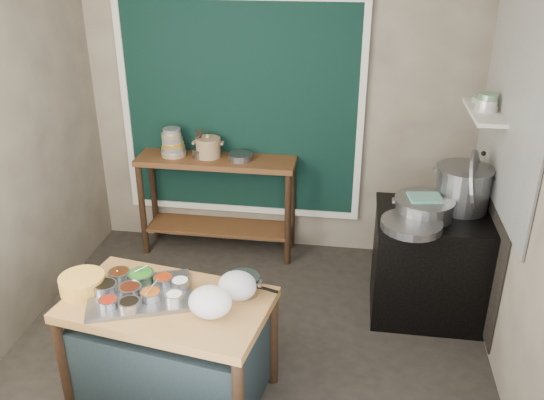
# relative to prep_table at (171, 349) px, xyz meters

# --- Properties ---
(floor) EXTENTS (3.50, 3.00, 0.02)m
(floor) POSITION_rel_prep_table_xyz_m (0.40, 0.66, -0.39)
(floor) COLOR #2C2722
(floor) RESTS_ON ground
(back_wall) EXTENTS (3.50, 0.02, 2.80)m
(back_wall) POSITION_rel_prep_table_xyz_m (0.40, 2.17, 1.02)
(back_wall) COLOR gray
(back_wall) RESTS_ON floor
(left_wall) EXTENTS (0.02, 3.00, 2.80)m
(left_wall) POSITION_rel_prep_table_xyz_m (-1.36, 0.66, 1.02)
(left_wall) COLOR gray
(left_wall) RESTS_ON floor
(right_wall) EXTENTS (0.02, 3.00, 2.80)m
(right_wall) POSITION_rel_prep_table_xyz_m (2.16, 0.66, 1.02)
(right_wall) COLOR gray
(right_wall) RESTS_ON floor
(curtain_panel) EXTENTS (2.10, 0.02, 1.90)m
(curtain_panel) POSITION_rel_prep_table_xyz_m (0.05, 2.13, 0.98)
(curtain_panel) COLOR black
(curtain_panel) RESTS_ON back_wall
(curtain_frame) EXTENTS (2.22, 0.03, 2.02)m
(curtain_frame) POSITION_rel_prep_table_xyz_m (0.05, 2.12, 0.98)
(curtain_frame) COLOR beige
(curtain_frame) RESTS_ON back_wall
(tile_panel) EXTENTS (0.02, 1.70, 1.70)m
(tile_panel) POSITION_rel_prep_table_xyz_m (2.13, 1.21, 1.48)
(tile_panel) COLOR #B2B2AA
(tile_panel) RESTS_ON right_wall
(soot_patch) EXTENTS (0.01, 1.30, 1.30)m
(soot_patch) POSITION_rel_prep_table_xyz_m (2.14, 1.31, 0.32)
(soot_patch) COLOR black
(soot_patch) RESTS_ON right_wall
(wall_shelf) EXTENTS (0.22, 0.70, 0.03)m
(wall_shelf) POSITION_rel_prep_table_xyz_m (2.03, 1.51, 1.23)
(wall_shelf) COLOR beige
(wall_shelf) RESTS_ON right_wall
(prep_table) EXTENTS (1.35, 0.91, 0.75)m
(prep_table) POSITION_rel_prep_table_xyz_m (0.00, 0.00, 0.00)
(prep_table) COLOR olive
(prep_table) RESTS_ON floor
(back_counter) EXTENTS (1.45, 0.40, 0.95)m
(back_counter) POSITION_rel_prep_table_xyz_m (-0.15, 1.94, 0.10)
(back_counter) COLOR brown
(back_counter) RESTS_ON floor
(stove_block) EXTENTS (0.90, 0.68, 0.85)m
(stove_block) POSITION_rel_prep_table_xyz_m (1.75, 1.21, 0.05)
(stove_block) COLOR black
(stove_block) RESTS_ON floor
(stove_top) EXTENTS (0.92, 0.69, 0.03)m
(stove_top) POSITION_rel_prep_table_xyz_m (1.75, 1.21, 0.49)
(stove_top) COLOR black
(stove_top) RESTS_ON stove_block
(condiment_tray) EXTENTS (0.74, 0.63, 0.03)m
(condiment_tray) POSITION_rel_prep_table_xyz_m (-0.18, 0.02, 0.39)
(condiment_tray) COLOR gray
(condiment_tray) RESTS_ON prep_table
(condiment_bowls) EXTENTS (0.58, 0.44, 0.07)m
(condiment_bowls) POSITION_rel_prep_table_xyz_m (-0.20, 0.03, 0.43)
(condiment_bowls) COLOR gray
(condiment_bowls) RESTS_ON condiment_tray
(yellow_basin) EXTENTS (0.38, 0.38, 0.11)m
(yellow_basin) POSITION_rel_prep_table_xyz_m (-0.55, 0.02, 0.43)
(yellow_basin) COLOR gold
(yellow_basin) RESTS_ON prep_table
(saucepan) EXTENTS (0.27, 0.27, 0.12)m
(saucepan) POSITION_rel_prep_table_xyz_m (0.45, 0.16, 0.43)
(saucepan) COLOR gray
(saucepan) RESTS_ON prep_table
(plastic_bag_a) EXTENTS (0.28, 0.25, 0.19)m
(plastic_bag_a) POSITION_rel_prep_table_xyz_m (0.31, -0.11, 0.47)
(plastic_bag_a) COLOR white
(plastic_bag_a) RESTS_ON prep_table
(plastic_bag_b) EXTENTS (0.27, 0.24, 0.18)m
(plastic_bag_b) POSITION_rel_prep_table_xyz_m (0.43, 0.09, 0.47)
(plastic_bag_b) COLOR white
(plastic_bag_b) RESTS_ON prep_table
(bowl_stack) EXTENTS (0.23, 0.23, 0.26)m
(bowl_stack) POSITION_rel_prep_table_xyz_m (-0.55, 1.96, 0.69)
(bowl_stack) COLOR tan
(bowl_stack) RESTS_ON back_counter
(utensil_cup) EXTENTS (0.18, 0.18, 0.08)m
(utensil_cup) POSITION_rel_prep_table_xyz_m (-0.30, 1.94, 0.62)
(utensil_cup) COLOR gray
(utensil_cup) RESTS_ON back_counter
(ceramic_crock) EXTENTS (0.25, 0.25, 0.16)m
(ceramic_crock) POSITION_rel_prep_table_xyz_m (-0.22, 1.96, 0.66)
(ceramic_crock) COLOR #8F734E
(ceramic_crock) RESTS_ON back_counter
(wide_bowl) EXTENTS (0.29, 0.29, 0.06)m
(wide_bowl) POSITION_rel_prep_table_xyz_m (0.08, 1.94, 0.60)
(wide_bowl) COLOR gray
(wide_bowl) RESTS_ON back_counter
(stock_pot) EXTENTS (0.53, 0.53, 0.34)m
(stock_pot) POSITION_rel_prep_table_xyz_m (1.92, 1.34, 0.67)
(stock_pot) COLOR gray
(stock_pot) RESTS_ON stove_top
(pot_lid) EXTENTS (0.26, 0.51, 0.49)m
(pot_lid) POSITION_rel_prep_table_xyz_m (2.00, 1.29, 0.75)
(pot_lid) COLOR gray
(pot_lid) RESTS_ON stove_top
(steamer) EXTENTS (0.48, 0.48, 0.15)m
(steamer) POSITION_rel_prep_table_xyz_m (1.63, 1.15, 0.58)
(steamer) COLOR gray
(steamer) RESTS_ON stove_top
(green_cloth) EXTENTS (0.26, 0.22, 0.02)m
(green_cloth) POSITION_rel_prep_table_xyz_m (1.63, 1.15, 0.66)
(green_cloth) COLOR slate
(green_cloth) RESTS_ON steamer
(shallow_pan) EXTENTS (0.55, 0.55, 0.06)m
(shallow_pan) POSITION_rel_prep_table_xyz_m (1.53, 0.95, 0.53)
(shallow_pan) COLOR gray
(shallow_pan) RESTS_ON stove_top
(shelf_bowl_stack) EXTENTS (0.16, 0.16, 0.13)m
(shelf_bowl_stack) POSITION_rel_prep_table_xyz_m (2.03, 1.49, 1.30)
(shelf_bowl_stack) COLOR silver
(shelf_bowl_stack) RESTS_ON wall_shelf
(shelf_bowl_green) EXTENTS (0.17, 0.17, 0.05)m
(shelf_bowl_green) POSITION_rel_prep_table_xyz_m (2.03, 1.71, 1.26)
(shelf_bowl_green) COLOR gray
(shelf_bowl_green) RESTS_ON wall_shelf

